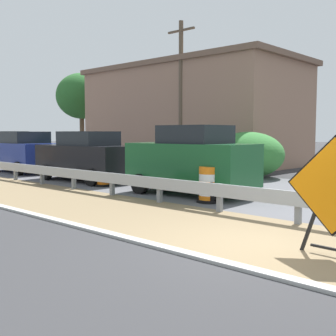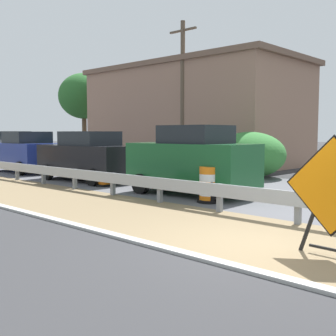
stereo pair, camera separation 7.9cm
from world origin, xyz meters
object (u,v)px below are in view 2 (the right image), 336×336
Objects in this scene: traffic_barrel_nearest at (209,186)px; car_distant_b at (192,160)px; car_distant_a at (15,146)px; car_trailing_far_lane at (88,156)px; warning_sign_diamond at (332,191)px; car_lead_near_lane at (26,152)px; utility_pole_near at (183,93)px; traffic_barrel_close at (104,175)px.

car_distant_b reaches higher than traffic_barrel_nearest.
traffic_barrel_nearest is at bearing -14.81° from car_distant_a.
car_distant_b reaches higher than car_trailing_far_lane.
car_distant_b is (-3.72, -18.83, 0.07)m from car_distant_a.
car_lead_near_lane reaches higher than warning_sign_diamond.
warning_sign_diamond is 16.76m from utility_pole_near.
traffic_barrel_close is 8.95m from utility_pole_near.
traffic_barrel_close is at bearing 161.09° from car_trailing_far_lane.
traffic_barrel_close is 7.23m from car_lead_near_lane.
car_distant_a is at bearing -21.48° from car_lead_near_lane.
warning_sign_diamond is at bearing 160.89° from car_trailing_far_lane.
car_lead_near_lane is at bearing -3.10° from car_distant_b.
car_distant_b is at bearing 178.29° from car_trailing_far_lane.
traffic_barrel_close is at bearing -159.37° from utility_pole_near.
traffic_barrel_close is at bearing -104.53° from warning_sign_diamond.
car_distant_a is 19.20m from car_distant_b.
car_trailing_far_lane reaches higher than traffic_barrel_nearest.
car_lead_near_lane is 1.02× the size of car_distant_b.
traffic_barrel_close is 0.23× the size of car_distant_a.
traffic_barrel_nearest reaches higher than traffic_barrel_close.
car_distant_b is (0.53, -3.74, 0.66)m from traffic_barrel_close.
car_lead_near_lane is 10.91m from car_distant_b.
traffic_barrel_nearest is 0.24× the size of car_distant_b.
car_trailing_far_lane is 1.12× the size of car_distant_b.
car_trailing_far_lane is at bearing 72.28° from traffic_barrel_close.
traffic_barrel_nearest is 20.62m from car_distant_a.
car_distant_a is (3.45, 7.93, 0.02)m from car_lead_near_lane.
utility_pole_near is (7.90, 7.89, 3.64)m from traffic_barrel_nearest.
car_distant_a is at bearing -16.62° from car_trailing_far_lane.
utility_pole_near reaches higher than car_trailing_far_lane.
car_distant_a is at bearing 77.36° from traffic_barrel_nearest.
utility_pole_near is (3.39, -12.22, 3.07)m from car_distant_a.
car_distant_a is at bearing 105.52° from utility_pole_near.
traffic_barrel_close is 1.99m from car_trailing_far_lane.
traffic_barrel_nearest is 0.24× the size of car_distant_a.
warning_sign_diamond is at bearing -130.73° from utility_pole_near.
warning_sign_diamond is at bearing -18.76° from car_distant_a.
utility_pole_near is (7.64, 2.88, 3.67)m from traffic_barrel_close.
traffic_barrel_close is at bearing -17.88° from car_distant_a.
car_distant_b is at bearing -179.31° from car_lead_near_lane.
utility_pole_near is (7.06, 1.07, 3.09)m from car_trailing_far_lane.
car_trailing_far_lane reaches higher than traffic_barrel_close.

